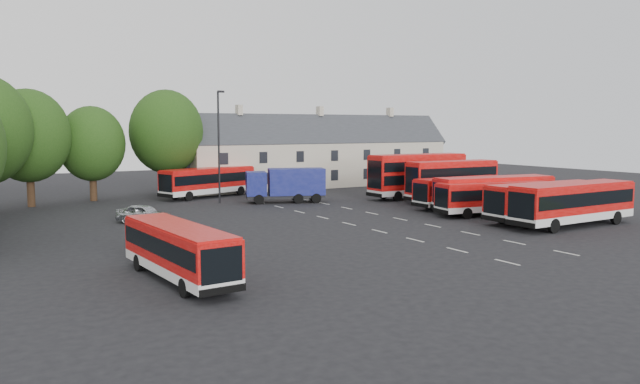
# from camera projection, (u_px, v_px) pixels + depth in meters

# --- Properties ---
(ground) EXTENTS (140.00, 140.00, 0.00)m
(ground) POSITION_uv_depth(u_px,v_px,m) (364.00, 227.00, 46.64)
(ground) COLOR black
(ground) RESTS_ON ground
(lane_markings) EXTENTS (5.15, 33.80, 0.01)m
(lane_markings) POSITION_uv_depth(u_px,v_px,m) (375.00, 221.00, 49.62)
(lane_markings) COLOR beige
(lane_markings) RESTS_ON ground
(treeline) EXTENTS (29.92, 32.59, 12.01)m
(treeline) POSITION_uv_depth(u_px,v_px,m) (27.00, 137.00, 51.95)
(treeline) COLOR black
(treeline) RESTS_ON ground
(terrace_houses) EXTENTS (35.70, 7.13, 10.06)m
(terrace_houses) POSITION_uv_depth(u_px,v_px,m) (320.00, 156.00, 78.99)
(terrace_houses) COLOR beige
(terrace_houses) RESTS_ON ground
(bus_row_a) EXTENTS (11.69, 3.00, 3.29)m
(bus_row_a) POSITION_uv_depth(u_px,v_px,m) (573.00, 201.00, 46.94)
(bus_row_a) COLOR silver
(bus_row_a) RESTS_ON ground
(bus_row_b) EXTENTS (10.97, 2.87, 3.08)m
(bus_row_b) POSITION_uv_depth(u_px,v_px,m) (545.00, 199.00, 49.24)
(bus_row_b) COLOR silver
(bus_row_b) RESTS_ON ground
(bus_row_c) EXTENTS (10.32, 3.95, 2.85)m
(bus_row_c) POSITION_uv_depth(u_px,v_px,m) (492.00, 195.00, 52.93)
(bus_row_c) COLOR silver
(bus_row_c) RESTS_ON ground
(bus_row_d) EXTENTS (11.41, 4.26, 3.15)m
(bus_row_d) POSITION_uv_depth(u_px,v_px,m) (494.00, 191.00, 54.73)
(bus_row_d) COLOR silver
(bus_row_d) RESTS_ON ground
(bus_row_e) EXTENTS (10.03, 2.39, 2.83)m
(bus_row_e) POSITION_uv_depth(u_px,v_px,m) (462.00, 190.00, 57.84)
(bus_row_e) COLOR silver
(bus_row_e) RESTS_ON ground
(bus_dd_south) EXTENTS (10.11, 2.64, 4.12)m
(bus_dd_south) POSITION_uv_depth(u_px,v_px,m) (452.00, 179.00, 62.22)
(bus_dd_south) COLOR silver
(bus_dd_south) RESTS_ON ground
(bus_dd_north) EXTENTS (11.33, 2.77, 4.63)m
(bus_dd_north) POSITION_uv_depth(u_px,v_px,m) (418.00, 173.00, 65.64)
(bus_dd_north) COLOR silver
(bus_dd_north) RESTS_ON ground
(bus_west) EXTENTS (2.87, 9.81, 2.74)m
(bus_west) POSITION_uv_depth(u_px,v_px,m) (179.00, 247.00, 30.43)
(bus_west) COLOR silver
(bus_west) RESTS_ON ground
(bus_north) EXTENTS (11.28, 6.00, 3.13)m
(bus_north) POSITION_uv_depth(u_px,v_px,m) (208.00, 180.00, 66.48)
(bus_north) COLOR silver
(bus_north) RESTS_ON ground
(box_truck) EXTENTS (8.09, 4.99, 3.38)m
(box_truck) POSITION_uv_depth(u_px,v_px,m) (287.00, 183.00, 61.85)
(box_truck) COLOR black
(box_truck) RESTS_ON ground
(silver_car) EXTENTS (4.25, 4.36, 1.48)m
(silver_car) POSITION_uv_depth(u_px,v_px,m) (144.00, 214.00, 48.73)
(silver_car) COLOR #B2B5BA
(silver_car) RESTS_ON ground
(lamppost) EXTENTS (0.76, 0.36, 11.01)m
(lamppost) POSITION_uv_depth(u_px,v_px,m) (219.00, 144.00, 60.84)
(lamppost) COLOR black
(lamppost) RESTS_ON ground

